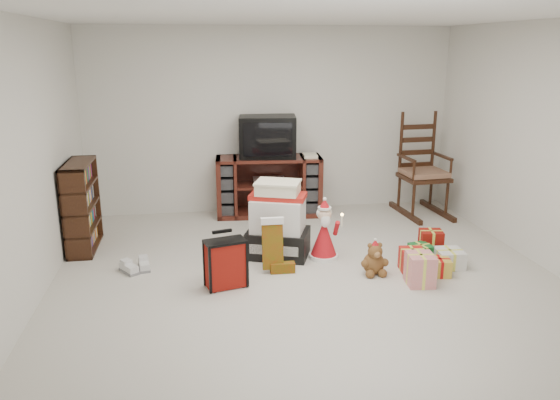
% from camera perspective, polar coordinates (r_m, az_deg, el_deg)
% --- Properties ---
extents(room, '(5.01, 5.01, 2.51)m').
position_cam_1_polar(room, '(5.10, 3.11, 4.61)').
color(room, beige).
rests_on(room, ground).
extents(tv_stand, '(1.44, 0.60, 0.80)m').
position_cam_1_polar(tv_stand, '(7.40, -1.17, 1.47)').
color(tv_stand, '#4E1E16').
rests_on(tv_stand, floor).
extents(bookshelf, '(0.27, 0.82, 1.00)m').
position_cam_1_polar(bookshelf, '(6.53, -19.99, -0.75)').
color(bookshelf, '#341B0E').
rests_on(bookshelf, floor).
extents(rocking_chair, '(0.64, 0.99, 1.43)m').
position_cam_1_polar(rocking_chair, '(7.71, 14.56, 2.22)').
color(rocking_chair, '#341B0E').
rests_on(rocking_chair, floor).
extents(gift_pile, '(0.78, 0.67, 0.82)m').
position_cam_1_polar(gift_pile, '(5.95, -0.21, -2.56)').
color(gift_pile, black).
rests_on(gift_pile, floor).
extents(red_suitcase, '(0.40, 0.28, 0.56)m').
position_cam_1_polar(red_suitcase, '(5.25, -5.70, -6.62)').
color(red_suitcase, maroon).
rests_on(red_suitcase, floor).
extents(stocking, '(0.27, 0.12, 0.58)m').
position_cam_1_polar(stocking, '(5.55, -0.78, -4.72)').
color(stocking, '#0B670F').
rests_on(stocking, floor).
extents(teddy_bear, '(0.22, 0.20, 0.33)m').
position_cam_1_polar(teddy_bear, '(5.63, 9.80, -6.24)').
color(teddy_bear, brown).
rests_on(teddy_bear, floor).
extents(santa_figurine, '(0.33, 0.31, 0.67)m').
position_cam_1_polar(santa_figurine, '(5.93, 4.62, -3.73)').
color(santa_figurine, '#B3131A').
rests_on(santa_figurine, floor).
extents(mrs_claus_figurine, '(0.26, 0.25, 0.54)m').
position_cam_1_polar(mrs_claus_figurine, '(6.16, -1.88, -3.43)').
color(mrs_claus_figurine, '#B3131A').
rests_on(mrs_claus_figurine, floor).
extents(sneaker_pair, '(0.35, 0.26, 0.09)m').
position_cam_1_polar(sneaker_pair, '(5.85, -14.75, -6.76)').
color(sneaker_pair, silver).
rests_on(sneaker_pair, floor).
extents(gift_cluster, '(0.72, 1.01, 0.25)m').
position_cam_1_polar(gift_cluster, '(5.91, 15.29, -5.75)').
color(gift_cluster, '#AF1B14').
rests_on(gift_cluster, floor).
extents(crt_television, '(0.80, 0.62, 0.54)m').
position_cam_1_polar(crt_television, '(7.30, -1.31, 6.66)').
color(crt_television, black).
rests_on(crt_television, tv_stand).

